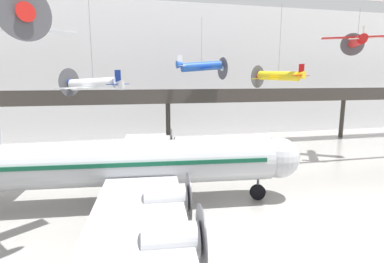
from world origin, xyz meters
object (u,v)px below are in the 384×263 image
Objects in this scene: airliner_silver_main at (131,164)px; suspended_plane_white_twin at (93,84)px; suspended_plane_silver_racer at (3,20)px; suspended_plane_blue_trainer at (201,67)px; suspended_plane_yellow_lowwing at (278,76)px; suspended_plane_red_highwing at (357,41)px.

airliner_silver_main is 11.16m from suspended_plane_white_twin.
suspended_plane_white_twin is at bearing 131.22° from suspended_plane_silver_racer.
suspended_plane_blue_trainer is at bearing -113.09° from suspended_plane_white_twin.
suspended_plane_silver_racer reaches higher than suspended_plane_white_twin.
suspended_plane_silver_racer is at bearing -134.92° from suspended_plane_blue_trainer.
suspended_plane_yellow_lowwing is at bearing 31.36° from airliner_silver_main.
suspended_plane_blue_trainer is 11.35m from suspended_plane_yellow_lowwing.
suspended_plane_blue_trainer is (10.18, 17.39, 8.17)m from airliner_silver_main.
suspended_plane_silver_racer reaches higher than suspended_plane_yellow_lowwing.
suspended_plane_white_twin is 1.31× the size of suspended_plane_red_highwing.
suspended_plane_yellow_lowwing is 1.22× the size of suspended_plane_red_highwing.
suspended_plane_silver_racer is at bearing 142.91° from suspended_plane_red_highwing.
airliner_silver_main is 12.54m from suspended_plane_silver_racer.
suspended_plane_red_highwing is at bearing -35.40° from suspended_plane_blue_trainer.
airliner_silver_main is at bearing 92.59° from suspended_plane_silver_racer.
suspended_plane_blue_trainer is 0.89× the size of suspended_plane_white_twin.
airliner_silver_main is 4.95× the size of suspended_plane_silver_racer.
suspended_plane_red_highwing reaches higher than suspended_plane_yellow_lowwing.
suspended_plane_white_twin is at bearing 115.73° from airliner_silver_main.
suspended_plane_yellow_lowwing is 26.85m from suspended_plane_silver_racer.
suspended_plane_silver_racer is (-23.09, -13.43, 2.72)m from suspended_plane_yellow_lowwing.
suspended_plane_blue_trainer reaches higher than airliner_silver_main.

